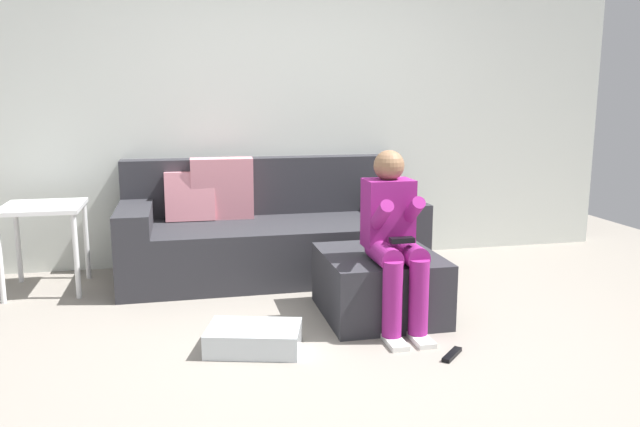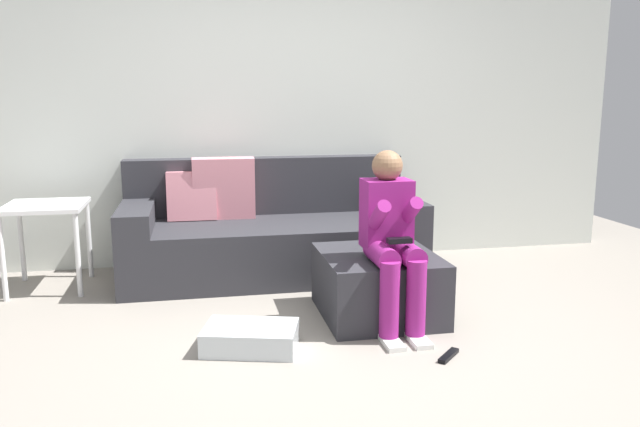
% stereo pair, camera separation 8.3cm
% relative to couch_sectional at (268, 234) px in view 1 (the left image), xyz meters
% --- Properties ---
extents(ground_plane, '(7.72, 7.72, 0.00)m').
position_rel_couch_sectional_xyz_m(ground_plane, '(0.17, -1.68, -0.32)').
color(ground_plane, gray).
extents(wall_back, '(5.94, 0.10, 2.62)m').
position_rel_couch_sectional_xyz_m(wall_back, '(0.17, 0.46, 0.99)').
color(wall_back, silver).
rests_on(wall_back, ground_plane).
extents(couch_sectional, '(2.26, 0.96, 0.91)m').
position_rel_couch_sectional_xyz_m(couch_sectional, '(0.00, 0.00, 0.00)').
color(couch_sectional, '#2D2D33').
rests_on(couch_sectional, ground_plane).
extents(ottoman, '(0.71, 0.78, 0.40)m').
position_rel_couch_sectional_xyz_m(ottoman, '(0.56, -1.10, -0.12)').
color(ottoman, '#2D2D33').
rests_on(ottoman, ground_plane).
extents(person_seated, '(0.29, 0.62, 1.06)m').
position_rel_couch_sectional_xyz_m(person_seated, '(0.58, -1.32, 0.26)').
color(person_seated, '#8C1E72').
rests_on(person_seated, ground_plane).
extents(storage_bin, '(0.58, 0.46, 0.13)m').
position_rel_couch_sectional_xyz_m(storage_bin, '(-0.29, -1.49, -0.25)').
color(storage_bin, silver).
rests_on(storage_bin, ground_plane).
extents(side_table, '(0.54, 0.56, 0.62)m').
position_rel_couch_sectional_xyz_m(side_table, '(-1.61, -0.08, 0.21)').
color(side_table, white).
rests_on(side_table, ground_plane).
extents(remote_near_ottoman, '(0.17, 0.17, 0.02)m').
position_rel_couch_sectional_xyz_m(remote_near_ottoman, '(0.75, -1.82, -0.31)').
color(remote_near_ottoman, black).
rests_on(remote_near_ottoman, ground_plane).
extents(remote_by_storage_bin, '(0.16, 0.05, 0.02)m').
position_rel_couch_sectional_xyz_m(remote_by_storage_bin, '(-0.13, -1.53, -0.31)').
color(remote_by_storage_bin, black).
rests_on(remote_by_storage_bin, ground_plane).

